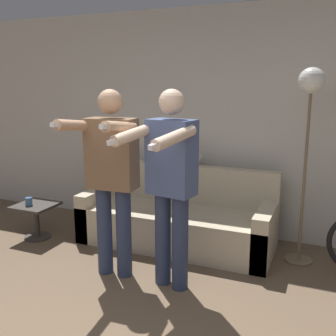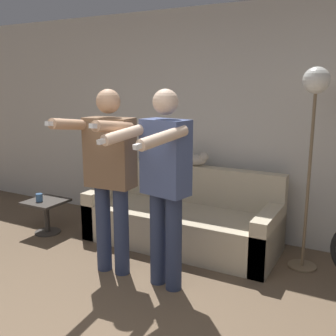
# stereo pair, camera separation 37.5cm
# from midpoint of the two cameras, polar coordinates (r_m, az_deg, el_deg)

# --- Properties ---
(wall_back) EXTENTS (10.00, 0.05, 2.60)m
(wall_back) POSITION_cam_midpoint_polar(r_m,az_deg,el_deg) (4.60, 3.84, 6.47)
(wall_back) COLOR beige
(wall_back) RESTS_ON ground_plane
(couch) EXTENTS (2.11, 0.82, 0.84)m
(couch) POSITION_cam_midpoint_polar(r_m,az_deg,el_deg) (4.39, -1.06, -7.59)
(couch) COLOR beige
(couch) RESTS_ON ground_plane
(person_left) EXTENTS (0.54, 0.70, 1.71)m
(person_left) POSITION_cam_midpoint_polar(r_m,az_deg,el_deg) (3.54, -11.27, -0.49)
(person_left) COLOR #2D3856
(person_left) RESTS_ON ground_plane
(person_right) EXTENTS (0.55, 0.73, 1.71)m
(person_right) POSITION_cam_midpoint_polar(r_m,az_deg,el_deg) (3.26, -2.98, -1.55)
(person_right) COLOR #2D3856
(person_right) RESTS_ON ground_plane
(cat) EXTENTS (0.48, 0.13, 0.17)m
(cat) POSITION_cam_midpoint_polar(r_m,az_deg,el_deg) (4.49, 0.32, 1.34)
(cat) COLOR #B7AD9E
(cat) RESTS_ON couch
(floor_lamp) EXTENTS (0.27, 0.27, 1.90)m
(floor_lamp) POSITION_cam_midpoint_polar(r_m,az_deg,el_deg) (3.85, 17.26, 8.42)
(floor_lamp) COLOR #756047
(floor_lamp) RESTS_ON ground_plane
(side_table) EXTENTS (0.43, 0.43, 0.40)m
(side_table) POSITION_cam_midpoint_polar(r_m,az_deg,el_deg) (4.84, -20.74, -6.27)
(side_table) COLOR #38332D
(side_table) RESTS_ON ground_plane
(cup) EXTENTS (0.08, 0.08, 0.09)m
(cup) POSITION_cam_midpoint_polar(r_m,az_deg,el_deg) (4.78, -21.72, -4.57)
(cup) COLOR #3D6693
(cup) RESTS_ON side_table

